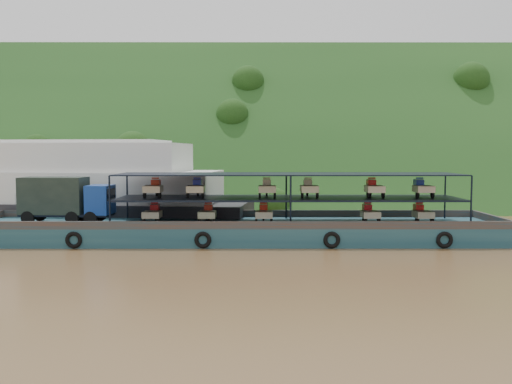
{
  "coord_description": "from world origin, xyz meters",
  "views": [
    {
      "loc": [
        -2.1,
        -36.74,
        5.98
      ],
      "look_at": [
        -2.0,
        3.0,
        3.2
      ],
      "focal_mm": 40.0,
      "sensor_mm": 36.0,
      "label": 1
    }
  ],
  "objects": [
    {
      "name": "ground",
      "position": [
        0.0,
        0.0,
        0.0
      ],
      "size": [
        160.0,
        160.0,
        0.0
      ],
      "primitive_type": "plane",
      "color": "brown",
      "rests_on": "ground"
    },
    {
      "name": "hillside",
      "position": [
        0.0,
        36.0,
        0.0
      ],
      "size": [
        140.0,
        39.6,
        39.6
      ],
      "primitive_type": "cube",
      "rotation": [
        0.79,
        0.0,
        0.0
      ],
      "color": "#173914",
      "rests_on": "ground"
    },
    {
      "name": "cargo_barge",
      "position": [
        -3.97,
        1.77,
        1.07
      ],
      "size": [
        35.0,
        7.18,
        4.54
      ],
      "color": "#143A49",
      "rests_on": "ground"
    },
    {
      "name": "passenger_ferry",
      "position": [
        -19.66,
        9.79,
        3.01
      ],
      "size": [
        35.07,
        12.62,
        6.94
      ],
      "rotation": [
        0.0,
        0.0,
        -0.12
      ],
      "color": "black",
      "rests_on": "ground"
    }
  ]
}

